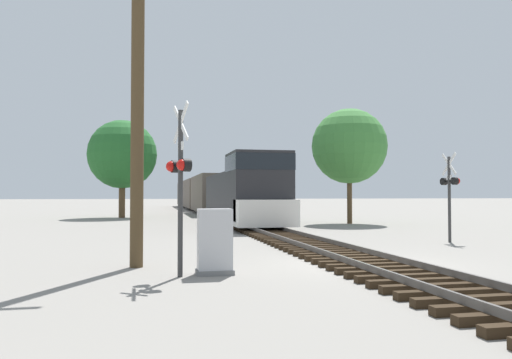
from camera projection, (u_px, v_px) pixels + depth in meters
ground_plane at (361, 265)px, 13.70m from camera, size 400.00×400.00×0.00m
rail_track_bed at (361, 260)px, 13.70m from camera, size 2.60×160.00×0.31m
freight_train at (206, 194)px, 53.07m from camera, size 3.14×59.42×4.18m
crossing_signal_near at (179, 174)px, 11.70m from camera, size 0.57×1.01×4.08m
crossing_signal_far at (450, 187)px, 20.14m from camera, size 0.36×1.01×3.62m
relay_cabinet at (215, 242)px, 12.04m from camera, size 0.90×0.58×1.58m
utility_pole at (138, 90)px, 13.33m from camera, size 1.80×0.35×9.28m
tree_far_right at (349, 146)px, 32.96m from camera, size 4.96×4.96×7.60m
tree_mid_background at (122, 154)px, 41.24m from camera, size 5.67×5.67×8.08m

